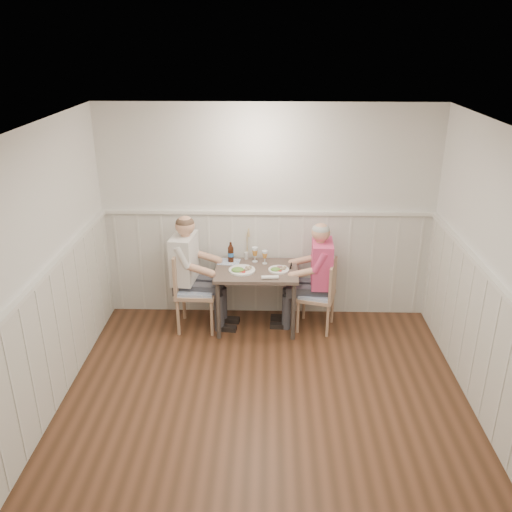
{
  "coord_description": "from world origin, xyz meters",
  "views": [
    {
      "loc": [
        0.03,
        -3.93,
        3.3
      ],
      "look_at": [
        -0.12,
        1.64,
        1.0
      ],
      "focal_mm": 38.0,
      "sensor_mm": 36.0,
      "label": 1
    }
  ],
  "objects_px": {
    "chair_left": "(191,287)",
    "grass_vase": "(246,245)",
    "beer_bottle": "(231,253)",
    "chair_right": "(321,293)",
    "diner_cream": "(189,280)",
    "man_in_pink": "(317,284)",
    "dining_table": "(256,277)"
  },
  "relations": [
    {
      "from": "man_in_pink",
      "to": "beer_bottle",
      "type": "bearing_deg",
      "value": 170.02
    },
    {
      "from": "grass_vase",
      "to": "beer_bottle",
      "type": "bearing_deg",
      "value": -151.7
    },
    {
      "from": "man_in_pink",
      "to": "beer_bottle",
      "type": "height_order",
      "value": "man_in_pink"
    },
    {
      "from": "dining_table",
      "to": "man_in_pink",
      "type": "relative_size",
      "value": 0.72
    },
    {
      "from": "grass_vase",
      "to": "chair_left",
      "type": "bearing_deg",
      "value": -150.98
    },
    {
      "from": "chair_right",
      "to": "diner_cream",
      "type": "distance_m",
      "value": 1.57
    },
    {
      "from": "chair_left",
      "to": "diner_cream",
      "type": "distance_m",
      "value": 0.1
    },
    {
      "from": "dining_table",
      "to": "chair_left",
      "type": "height_order",
      "value": "chair_left"
    },
    {
      "from": "beer_bottle",
      "to": "chair_right",
      "type": "bearing_deg",
      "value": -12.9
    },
    {
      "from": "chair_right",
      "to": "man_in_pink",
      "type": "height_order",
      "value": "man_in_pink"
    },
    {
      "from": "chair_left",
      "to": "grass_vase",
      "type": "height_order",
      "value": "grass_vase"
    },
    {
      "from": "diner_cream",
      "to": "beer_bottle",
      "type": "bearing_deg",
      "value": 20.62
    },
    {
      "from": "chair_right",
      "to": "grass_vase",
      "type": "height_order",
      "value": "grass_vase"
    },
    {
      "from": "diner_cream",
      "to": "dining_table",
      "type": "bearing_deg",
      "value": -2.01
    },
    {
      "from": "dining_table",
      "to": "chair_right",
      "type": "relative_size",
      "value": 1.1
    },
    {
      "from": "dining_table",
      "to": "grass_vase",
      "type": "height_order",
      "value": "grass_vase"
    },
    {
      "from": "dining_table",
      "to": "chair_left",
      "type": "distance_m",
      "value": 0.78
    },
    {
      "from": "man_in_pink",
      "to": "dining_table",
      "type": "bearing_deg",
      "value": -177.52
    },
    {
      "from": "chair_right",
      "to": "beer_bottle",
      "type": "height_order",
      "value": "beer_bottle"
    },
    {
      "from": "diner_cream",
      "to": "grass_vase",
      "type": "height_order",
      "value": "diner_cream"
    },
    {
      "from": "diner_cream",
      "to": "grass_vase",
      "type": "xyz_separation_m",
      "value": [
        0.67,
        0.28,
        0.35
      ]
    },
    {
      "from": "beer_bottle",
      "to": "grass_vase",
      "type": "bearing_deg",
      "value": 28.3
    },
    {
      "from": "diner_cream",
      "to": "chair_right",
      "type": "bearing_deg",
      "value": -2.24
    },
    {
      "from": "chair_left",
      "to": "grass_vase",
      "type": "relative_size",
      "value": 2.35
    },
    {
      "from": "dining_table",
      "to": "man_in_pink",
      "type": "distance_m",
      "value": 0.73
    },
    {
      "from": "dining_table",
      "to": "diner_cream",
      "type": "bearing_deg",
      "value": 177.99
    },
    {
      "from": "chair_right",
      "to": "dining_table",
      "type": "bearing_deg",
      "value": 177.53
    },
    {
      "from": "diner_cream",
      "to": "grass_vase",
      "type": "bearing_deg",
      "value": 22.78
    },
    {
      "from": "beer_bottle",
      "to": "grass_vase",
      "type": "xyz_separation_m",
      "value": [
        0.18,
        0.1,
        0.07
      ]
    },
    {
      "from": "chair_left",
      "to": "grass_vase",
      "type": "xyz_separation_m",
      "value": [
        0.64,
        0.35,
        0.41
      ]
    },
    {
      "from": "man_in_pink",
      "to": "diner_cream",
      "type": "relative_size",
      "value": 0.95
    },
    {
      "from": "chair_right",
      "to": "beer_bottle",
      "type": "xyz_separation_m",
      "value": [
        -1.07,
        0.25,
        0.39
      ]
    }
  ]
}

